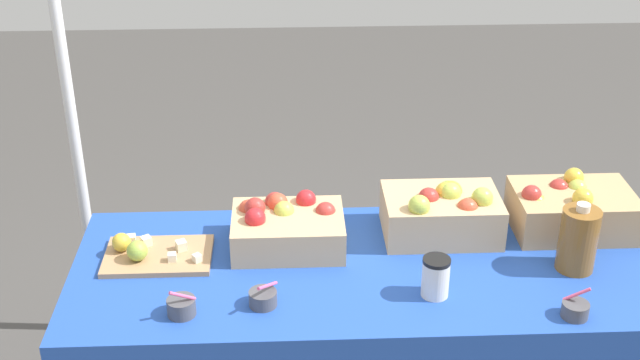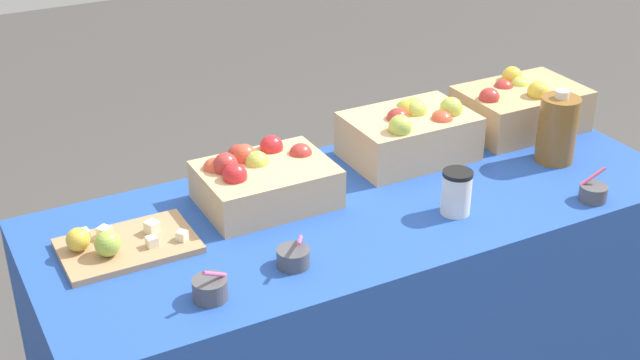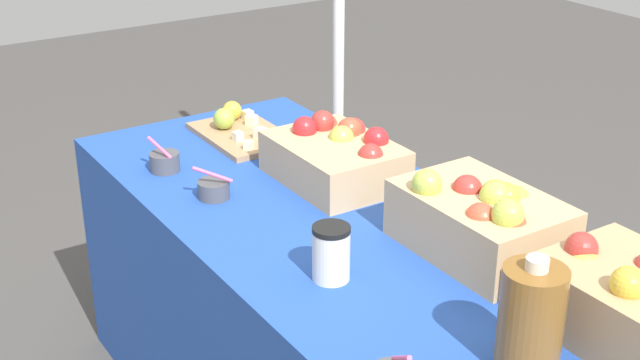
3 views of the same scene
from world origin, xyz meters
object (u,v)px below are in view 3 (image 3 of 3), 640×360
object	(u,v)px
apple_crate_middle	(481,220)
cutting_board_front	(239,129)
sample_bowl_far	(214,189)
cider_jug	(531,319)
apple_crate_right	(335,155)
tent_pole	(339,11)
coffee_cup	(331,253)
sample_bowl_mid	(165,162)

from	to	relation	value
apple_crate_middle	cutting_board_front	bearing A→B (deg)	-173.15
sample_bowl_far	cider_jug	world-z (taller)	cider_jug
apple_crate_middle	apple_crate_right	xyz separation A→B (m)	(-0.54, -0.05, -0.01)
apple_crate_right	cider_jug	distance (m)	0.94
cutting_board_front	cider_jug	distance (m)	1.37
cutting_board_front	sample_bowl_far	xyz separation A→B (m)	(0.37, -0.27, 0.00)
cutting_board_front	sample_bowl_far	distance (m)	0.46
apple_crate_right	cider_jug	world-z (taller)	cider_jug
cider_jug	tent_pole	world-z (taller)	tent_pole
sample_bowl_far	apple_crate_middle	bearing A→B (deg)	32.71
coffee_cup	cutting_board_front	bearing A→B (deg)	164.72
cutting_board_front	sample_bowl_far	world-z (taller)	sample_bowl_far
cider_jug	coffee_cup	bearing A→B (deg)	-164.90
tent_pole	apple_crate_middle	bearing A→B (deg)	-20.38
apple_crate_middle	sample_bowl_far	xyz separation A→B (m)	(-0.61, -0.39, -0.06)
apple_crate_right	tent_pole	bearing A→B (deg)	145.73
sample_bowl_far	tent_pole	size ratio (longest dim) A/B	0.05
sample_bowl_mid	sample_bowl_far	xyz separation A→B (m)	(0.24, 0.04, -0.00)
apple_crate_middle	coffee_cup	xyz separation A→B (m)	(-0.08, -0.36, -0.02)
cutting_board_front	cider_jug	world-z (taller)	cider_jug
sample_bowl_mid	coffee_cup	xyz separation A→B (m)	(0.76, 0.07, 0.04)
sample_bowl_mid	cider_jug	size ratio (longest dim) A/B	0.45
apple_crate_right	cutting_board_front	world-z (taller)	apple_crate_right
cider_jug	apple_crate_middle	bearing A→B (deg)	148.95
coffee_cup	apple_crate_right	bearing A→B (deg)	145.37
apple_crate_middle	sample_bowl_mid	bearing A→B (deg)	-153.27
sample_bowl_mid	cider_jug	bearing A→B (deg)	8.89
apple_crate_middle	tent_pole	bearing A→B (deg)	159.62
coffee_cup	apple_crate_middle	bearing A→B (deg)	76.75
sample_bowl_far	apple_crate_right	bearing A→B (deg)	78.32
apple_crate_right	cutting_board_front	bearing A→B (deg)	-171.13
apple_crate_right	apple_crate_middle	bearing A→B (deg)	5.19
apple_crate_right	sample_bowl_far	xyz separation A→B (m)	(-0.07, -0.34, -0.04)
cutting_board_front	tent_pole	xyz separation A→B (m)	(-0.36, 0.61, 0.23)
apple_crate_middle	apple_crate_right	size ratio (longest dim) A/B	1.06
sample_bowl_mid	tent_pole	world-z (taller)	tent_pole
sample_bowl_mid	coffee_cup	distance (m)	0.76
apple_crate_middle	sample_bowl_mid	xyz separation A→B (m)	(-0.85, -0.43, -0.06)
apple_crate_middle	apple_crate_right	bearing A→B (deg)	-174.81
apple_crate_right	sample_bowl_far	size ratio (longest dim) A/B	3.72
sample_bowl_mid	cutting_board_front	bearing A→B (deg)	112.79
cider_jug	sample_bowl_far	bearing A→B (deg)	-171.04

